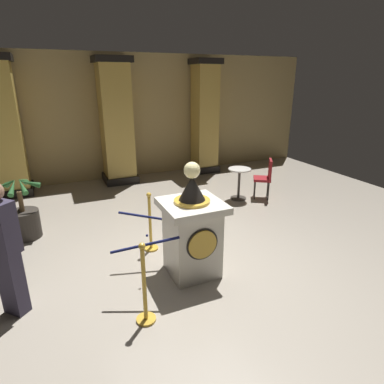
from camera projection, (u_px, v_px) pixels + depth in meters
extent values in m
plane|color=#9E9384|center=(187.00, 265.00, 5.07)|extent=(12.53, 12.53, 0.00)
cube|color=tan|center=(112.00, 118.00, 9.09)|extent=(12.53, 0.16, 3.43)
cube|color=beige|center=(192.00, 241.00, 4.74)|extent=(0.68, 0.68, 1.03)
cube|color=beige|center=(192.00, 206.00, 4.55)|extent=(0.85, 0.85, 0.10)
cylinder|color=gold|center=(203.00, 245.00, 4.40)|extent=(0.42, 0.03, 0.42)
cylinder|color=black|center=(202.00, 244.00, 4.40)|extent=(0.47, 0.01, 0.47)
cylinder|color=gold|center=(192.00, 201.00, 4.53)|extent=(0.51, 0.51, 0.04)
cone|color=black|center=(192.00, 188.00, 4.47)|extent=(0.37, 0.37, 0.35)
cylinder|color=gold|center=(192.00, 176.00, 4.41)|extent=(0.03, 0.03, 0.06)
sphere|color=beige|center=(192.00, 170.00, 4.38)|extent=(0.23, 0.23, 0.23)
cylinder|color=gold|center=(151.00, 248.00, 5.56)|extent=(0.24, 0.24, 0.03)
cylinder|color=gold|center=(150.00, 224.00, 5.41)|extent=(0.05, 0.05, 0.95)
sphere|color=gold|center=(149.00, 195.00, 5.24)|extent=(0.08, 0.08, 0.08)
cylinder|color=gold|center=(146.00, 319.00, 3.92)|extent=(0.24, 0.24, 0.03)
cylinder|color=gold|center=(144.00, 286.00, 3.76)|extent=(0.05, 0.05, 0.97)
sphere|color=gold|center=(142.00, 246.00, 3.59)|extent=(0.08, 0.08, 0.08)
cylinder|color=#141947|center=(148.00, 217.00, 4.89)|extent=(0.84, 0.32, 0.22)
cylinder|color=#141947|center=(145.00, 245.00, 4.07)|extent=(0.84, 0.32, 0.22)
sphere|color=#141947|center=(147.00, 236.00, 4.51)|extent=(0.04, 0.04, 0.04)
cube|color=black|center=(16.00, 190.00, 8.19)|extent=(0.81, 0.81, 0.20)
cube|color=gold|center=(4.00, 128.00, 7.68)|extent=(0.71, 0.71, 3.29)
cube|color=black|center=(204.00, 168.00, 10.21)|extent=(0.74, 0.74, 0.20)
cube|color=gold|center=(205.00, 118.00, 9.70)|extent=(0.65, 0.65, 3.29)
cube|color=black|center=(205.00, 61.00, 9.17)|extent=(0.78, 0.78, 0.16)
cube|color=black|center=(120.00, 177.00, 9.20)|extent=(0.89, 0.89, 0.20)
cube|color=gold|center=(116.00, 122.00, 8.69)|extent=(0.78, 0.78, 3.29)
cube|color=black|center=(111.00, 59.00, 8.16)|extent=(0.93, 0.93, 0.16)
cylinder|color=#2D2823|center=(25.00, 224.00, 5.90)|extent=(0.53, 0.53, 0.52)
cylinder|color=brown|center=(21.00, 202.00, 5.75)|extent=(0.08, 0.08, 0.37)
cone|color=#265928|center=(29.00, 183.00, 5.68)|extent=(0.39, 0.16, 0.21)
cone|color=#265928|center=(23.00, 181.00, 5.81)|extent=(0.21, 0.37, 0.28)
cone|color=#265928|center=(10.00, 183.00, 5.71)|extent=(0.29, 0.35, 0.29)
cone|color=#265928|center=(6.00, 185.00, 5.60)|extent=(0.39, 0.18, 0.24)
cone|color=#265928|center=(13.00, 187.00, 5.46)|extent=(0.20, 0.36, 0.30)
cone|color=#265928|center=(22.00, 186.00, 5.53)|extent=(0.22, 0.36, 0.30)
cube|color=#383347|center=(12.00, 282.00, 3.95)|extent=(0.32, 0.33, 0.85)
cube|color=#383347|center=(0.00, 227.00, 3.70)|extent=(0.41, 0.41, 0.63)
cylinder|color=#332D28|center=(238.00, 198.00, 7.86)|extent=(0.37, 0.37, 0.03)
cylinder|color=#332D28|center=(239.00, 184.00, 7.74)|extent=(0.06, 0.06, 0.74)
cylinder|color=silver|center=(240.00, 169.00, 7.62)|extent=(0.54, 0.54, 0.03)
cylinder|color=black|center=(254.00, 186.00, 8.04)|extent=(0.03, 0.03, 0.45)
cylinder|color=black|center=(255.00, 191.00, 7.75)|extent=(0.03, 0.03, 0.45)
cylinder|color=black|center=(268.00, 187.00, 8.00)|extent=(0.03, 0.03, 0.45)
cylinder|color=black|center=(268.00, 191.00, 7.70)|extent=(0.03, 0.03, 0.45)
cube|color=maroon|center=(262.00, 179.00, 7.79)|extent=(0.55, 0.55, 0.06)
cube|color=maroon|center=(270.00, 169.00, 7.68)|extent=(0.26, 0.36, 0.45)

